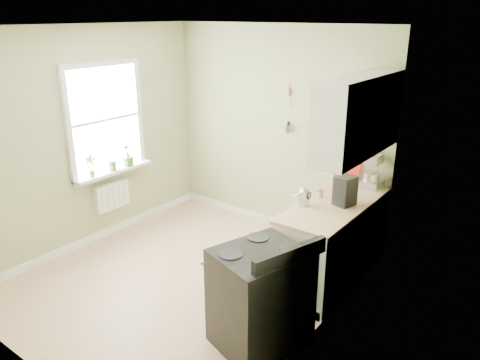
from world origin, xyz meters
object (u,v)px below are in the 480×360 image
Objects in this scene: stand_mixer at (374,171)px; kettle at (304,197)px; stove at (260,297)px; coffee_maker at (345,191)px.

kettle is (-0.35, -1.01, -0.08)m from stand_mixer.
stand_mixer is 2.18× the size of kettle.
stove is 1.25m from kettle.
stove is 2.41× the size of stand_mixer.
coffee_maker is (0.10, 1.38, 0.59)m from stove.
kettle is 0.43m from coffee_maker.
coffee_maker is (0.33, 0.28, 0.05)m from kettle.
stand_mixer is at bearing 70.94° from kettle.
stand_mixer reaches higher than kettle.
stand_mixer is 1.38× the size of coffee_maker.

